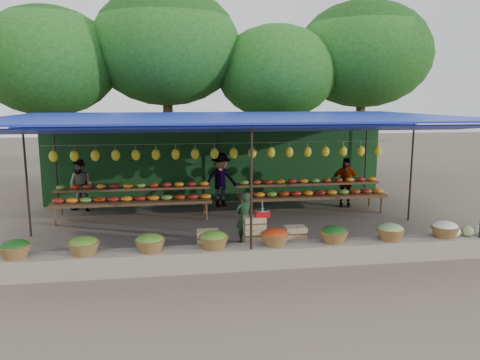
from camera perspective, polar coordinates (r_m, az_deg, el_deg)
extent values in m
plane|color=brown|center=(11.89, -1.10, -5.87)|extent=(60.00, 60.00, 0.00)
cube|color=gray|center=(9.24, 1.19, -9.28)|extent=(10.60, 0.55, 0.40)
cylinder|color=black|center=(8.77, 1.39, -2.18)|extent=(0.05, 0.05, 2.80)
cylinder|color=black|center=(11.95, -24.58, 0.17)|extent=(0.05, 0.05, 2.80)
cylinder|color=black|center=(13.11, 20.16, 1.26)|extent=(0.05, 0.05, 2.80)
cylinder|color=black|center=(14.73, -21.56, 2.07)|extent=(0.05, 0.05, 2.80)
cylinder|color=black|center=(14.44, -2.65, 2.61)|extent=(0.05, 0.05, 2.80)
cylinder|color=black|center=(15.69, 15.09, 2.87)|extent=(0.05, 0.05, 2.80)
cube|color=#1728AE|center=(11.45, -1.15, 7.73)|extent=(10.80, 6.60, 0.04)
cube|color=#1728AE|center=(9.48, 0.46, 6.18)|extent=(10.80, 2.19, 0.26)
cube|color=#1728AE|center=(13.44, -2.28, 7.29)|extent=(10.80, 2.19, 0.26)
cylinder|color=#97989C|center=(12.89, -1.96, 4.51)|extent=(9.60, 0.01, 0.01)
ellipsoid|color=yellow|center=(13.17, -21.80, 2.69)|extent=(0.23, 0.17, 0.30)
ellipsoid|color=yellow|center=(13.06, -19.54, 2.77)|extent=(0.23, 0.17, 0.30)
ellipsoid|color=yellow|center=(12.98, -17.24, 2.86)|extent=(0.23, 0.17, 0.30)
ellipsoid|color=yellow|center=(12.91, -14.91, 2.93)|extent=(0.23, 0.17, 0.30)
ellipsoid|color=yellow|center=(12.86, -12.57, 3.00)|extent=(0.23, 0.17, 0.30)
ellipsoid|color=yellow|center=(12.84, -10.21, 3.07)|extent=(0.23, 0.17, 0.30)
ellipsoid|color=yellow|center=(12.83, -7.84, 3.14)|extent=(0.23, 0.17, 0.30)
ellipsoid|color=yellow|center=(12.85, -5.48, 3.19)|extent=(0.23, 0.17, 0.30)
ellipsoid|color=yellow|center=(12.89, -3.12, 3.25)|extent=(0.23, 0.17, 0.30)
ellipsoid|color=yellow|center=(12.95, -0.79, 3.29)|extent=(0.23, 0.17, 0.30)
ellipsoid|color=yellow|center=(13.04, 1.52, 3.33)|extent=(0.23, 0.17, 0.30)
ellipsoid|color=yellow|center=(13.14, 3.80, 3.37)|extent=(0.23, 0.17, 0.30)
ellipsoid|color=yellow|center=(13.26, 6.03, 3.39)|extent=(0.23, 0.17, 0.30)
ellipsoid|color=yellow|center=(13.41, 8.23, 3.42)|extent=(0.23, 0.17, 0.30)
ellipsoid|color=yellow|center=(13.57, 10.37, 3.43)|extent=(0.23, 0.17, 0.30)
ellipsoid|color=yellow|center=(13.75, 12.46, 3.45)|extent=(0.23, 0.17, 0.30)
ellipsoid|color=yellow|center=(13.95, 14.49, 3.46)|extent=(0.23, 0.17, 0.30)
ellipsoid|color=yellow|center=(14.17, 16.47, 3.46)|extent=(0.23, 0.17, 0.30)
ellipsoid|color=#194C14|center=(9.41, -25.79, -7.26)|extent=(0.52, 0.52, 0.23)
ellipsoid|color=#4C8022|center=(9.12, -18.52, -7.29)|extent=(0.52, 0.52, 0.23)
ellipsoid|color=#4C8022|center=(8.99, -10.91, -7.20)|extent=(0.52, 0.52, 0.23)
ellipsoid|color=#4C8022|center=(9.02, -3.22, -6.97)|extent=(0.52, 0.52, 0.23)
ellipsoid|color=#AD2F0E|center=(9.21, 4.29, -6.63)|extent=(0.52, 0.52, 0.23)
ellipsoid|color=#194C14|center=(9.54, 11.37, -6.21)|extent=(0.52, 0.52, 0.23)
ellipsoid|color=#83A366|center=(10.01, 17.87, -5.74)|extent=(0.52, 0.52, 0.23)
ellipsoid|color=silver|center=(10.59, 23.72, -5.25)|extent=(0.52, 0.52, 0.23)
cube|color=#184520|center=(14.71, -2.75, 2.16)|extent=(10.60, 0.06, 2.50)
cylinder|color=#312312|center=(17.65, -21.86, 5.16)|extent=(0.36, 0.36, 3.97)
ellipsoid|color=#163E10|center=(17.64, -22.39, 13.20)|extent=(4.77, 4.77, 3.69)
cylinder|color=#312312|center=(17.57, -8.73, 6.57)|extent=(0.36, 0.36, 4.48)
ellipsoid|color=#163E10|center=(17.63, -8.98, 15.69)|extent=(5.39, 5.39, 4.17)
cylinder|color=#312312|center=(17.76, 4.38, 5.45)|extent=(0.36, 0.36, 3.71)
ellipsoid|color=#163E10|center=(17.73, 4.48, 12.95)|extent=(4.47, 4.47, 3.45)
cylinder|color=#312312|center=(19.20, 14.41, 6.46)|extent=(0.36, 0.36, 4.35)
ellipsoid|color=#163E10|center=(19.24, 14.77, 14.57)|extent=(5.24, 5.24, 4.05)
cube|color=#472A1C|center=(12.97, -12.91, -2.51)|extent=(4.20, 0.95, 0.08)
cube|color=#472A1C|center=(13.21, -12.86, -1.04)|extent=(4.20, 0.35, 0.06)
cylinder|color=#472A1C|center=(12.94, -21.65, -4.13)|extent=(0.06, 0.06, 0.50)
cylinder|color=#472A1C|center=(12.64, -4.13, -3.77)|extent=(0.06, 0.06, 0.50)
cylinder|color=#472A1C|center=(13.70, -20.92, -3.33)|extent=(0.06, 0.06, 0.50)
cylinder|color=#472A1C|center=(13.42, -4.40, -2.96)|extent=(0.06, 0.06, 0.50)
ellipsoid|color=maroon|center=(13.09, -21.30, -2.38)|extent=(0.31, 0.26, 0.13)
ellipsoid|color=#699F31|center=(13.47, -20.96, -0.86)|extent=(0.26, 0.22, 0.12)
ellipsoid|color=orange|center=(13.02, -19.79, -2.36)|extent=(0.31, 0.26, 0.13)
ellipsoid|color=#AD2F0E|center=(13.40, -19.50, -0.82)|extent=(0.26, 0.22, 0.12)
ellipsoid|color=#699F31|center=(12.96, -18.27, -2.33)|extent=(0.31, 0.26, 0.13)
ellipsoid|color=maroon|center=(13.34, -18.02, -0.79)|extent=(0.26, 0.22, 0.12)
ellipsoid|color=#AD2F0E|center=(12.90, -16.74, -2.30)|extent=(0.31, 0.26, 0.13)
ellipsoid|color=orange|center=(13.29, -16.54, -0.75)|extent=(0.26, 0.22, 0.12)
ellipsoid|color=maroon|center=(12.86, -15.20, -2.26)|extent=(0.31, 0.26, 0.13)
ellipsoid|color=maroon|center=(13.24, -15.04, -0.71)|extent=(0.26, 0.22, 0.12)
ellipsoid|color=orange|center=(12.82, -13.64, -2.23)|extent=(0.31, 0.26, 0.13)
ellipsoid|color=orange|center=(13.21, -13.53, -0.67)|extent=(0.26, 0.22, 0.12)
ellipsoid|color=maroon|center=(12.79, -12.08, -2.19)|extent=(0.31, 0.26, 0.13)
ellipsoid|color=#699F31|center=(13.18, -12.01, -0.64)|extent=(0.26, 0.22, 0.12)
ellipsoid|color=orange|center=(12.78, -10.51, -2.15)|extent=(0.31, 0.26, 0.13)
ellipsoid|color=#AD2F0E|center=(13.17, -10.49, -0.60)|extent=(0.26, 0.22, 0.12)
ellipsoid|color=#699F31|center=(12.77, -8.94, -2.11)|extent=(0.31, 0.26, 0.13)
ellipsoid|color=maroon|center=(13.16, -8.97, -0.56)|extent=(0.26, 0.22, 0.12)
ellipsoid|color=#AD2F0E|center=(12.77, -7.37, -2.07)|extent=(0.31, 0.26, 0.13)
ellipsoid|color=orange|center=(13.16, -7.45, -0.52)|extent=(0.26, 0.22, 0.12)
ellipsoid|color=maroon|center=(12.78, -5.80, -2.03)|extent=(0.31, 0.26, 0.13)
ellipsoid|color=maroon|center=(13.17, -5.92, -0.48)|extent=(0.26, 0.22, 0.12)
ellipsoid|color=orange|center=(12.81, -4.24, -1.98)|extent=(0.31, 0.26, 0.13)
ellipsoid|color=orange|center=(13.19, -4.41, -0.44)|extent=(0.26, 0.22, 0.12)
cube|color=#472A1C|center=(13.54, 8.70, -1.85)|extent=(4.20, 0.95, 0.08)
cube|color=#472A1C|center=(13.77, 8.36, -0.45)|extent=(4.20, 0.35, 0.06)
cylinder|color=#472A1C|center=(12.77, 0.81, -3.60)|extent=(0.06, 0.06, 0.50)
cylinder|color=#472A1C|center=(13.94, 16.84, -2.88)|extent=(0.06, 0.06, 0.50)
cylinder|color=#472A1C|center=(13.54, 0.25, -2.82)|extent=(0.06, 0.06, 0.50)
cylinder|color=#472A1C|center=(14.65, 15.51, -2.20)|extent=(0.06, 0.06, 0.50)
ellipsoid|color=maroon|center=(12.94, 0.85, -1.83)|extent=(0.31, 0.26, 0.13)
ellipsoid|color=#699F31|center=(13.33, 0.53, -0.30)|extent=(0.26, 0.22, 0.12)
ellipsoid|color=orange|center=(13.00, 2.37, -1.78)|extent=(0.31, 0.26, 0.13)
ellipsoid|color=#AD2F0E|center=(13.39, 2.01, -0.26)|extent=(0.26, 0.22, 0.12)
ellipsoid|color=#699F31|center=(13.07, 3.88, -1.73)|extent=(0.31, 0.26, 0.13)
ellipsoid|color=maroon|center=(13.45, 3.47, -0.22)|extent=(0.26, 0.22, 0.12)
ellipsoid|color=#AD2F0E|center=(13.15, 5.36, -1.68)|extent=(0.31, 0.26, 0.13)
ellipsoid|color=orange|center=(13.53, 4.92, -0.18)|extent=(0.26, 0.22, 0.12)
ellipsoid|color=maroon|center=(13.24, 6.83, -1.63)|extent=(0.31, 0.26, 0.13)
ellipsoid|color=maroon|center=(13.62, 6.35, -0.14)|extent=(0.26, 0.22, 0.12)
ellipsoid|color=orange|center=(13.34, 8.28, -1.58)|extent=(0.31, 0.26, 0.13)
ellipsoid|color=orange|center=(13.71, 7.77, -0.10)|extent=(0.26, 0.22, 0.12)
ellipsoid|color=maroon|center=(13.45, 9.71, -1.53)|extent=(0.31, 0.26, 0.13)
ellipsoid|color=#699F31|center=(13.82, 9.16, -0.06)|extent=(0.26, 0.22, 0.12)
ellipsoid|color=orange|center=(13.56, 11.12, -1.47)|extent=(0.31, 0.26, 0.13)
ellipsoid|color=#AD2F0E|center=(13.93, 10.53, -0.02)|extent=(0.26, 0.22, 0.12)
ellipsoid|color=#699F31|center=(13.68, 12.50, -1.42)|extent=(0.31, 0.26, 0.13)
ellipsoid|color=maroon|center=(14.04, 11.88, 0.01)|extent=(0.26, 0.22, 0.12)
ellipsoid|color=#AD2F0E|center=(13.81, 13.85, -1.37)|extent=(0.31, 0.26, 0.13)
ellipsoid|color=orange|center=(14.17, 13.20, 0.05)|extent=(0.26, 0.22, 0.12)
ellipsoid|color=maroon|center=(13.95, 15.18, -1.32)|extent=(0.31, 0.26, 0.13)
ellipsoid|color=maroon|center=(14.30, 14.51, 0.09)|extent=(0.26, 0.22, 0.12)
ellipsoid|color=orange|center=(14.09, 16.48, -1.27)|extent=(0.31, 0.26, 0.13)
ellipsoid|color=orange|center=(14.44, 15.78, 0.12)|extent=(0.26, 0.22, 0.12)
cube|color=#A37F5D|center=(9.99, -3.93, -8.26)|extent=(0.45, 0.34, 0.25)
cube|color=#A37F5D|center=(9.91, -3.94, -6.84)|extent=(0.45, 0.34, 0.25)
cube|color=#A37F5D|center=(10.11, 1.78, -8.01)|extent=(0.45, 0.34, 0.25)
cube|color=#A37F5D|center=(10.04, 1.79, -6.60)|extent=(0.45, 0.34, 0.25)
cube|color=#A37F5D|center=(9.97, 1.80, -5.16)|extent=(0.45, 0.34, 0.25)
cube|color=#A37F5D|center=(10.31, 6.75, -7.72)|extent=(0.45, 0.34, 0.25)
cube|color=#A37F5D|center=(10.23, 6.78, -6.34)|extent=(0.45, 0.34, 0.25)
cube|color=red|center=(9.95, 2.73, -4.10)|extent=(0.29, 0.26, 0.12)
cylinder|color=#97989C|center=(9.93, 2.73, -3.69)|extent=(0.31, 0.31, 0.03)
cylinder|color=#97989C|center=(9.91, 2.74, -3.17)|extent=(0.03, 0.03, 0.22)
imported|color=#1B3B20|center=(10.58, 0.53, -4.60)|extent=(0.47, 0.36, 1.17)
imported|color=slate|center=(14.21, -18.80, -0.65)|extent=(0.89, 0.80, 1.52)
imported|color=slate|center=(14.04, -2.33, 0.01)|extent=(1.18, 0.87, 1.64)
imported|color=slate|center=(14.43, 12.68, -0.25)|extent=(0.93, 0.56, 1.49)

